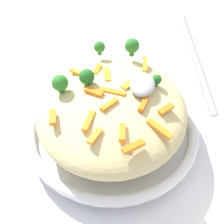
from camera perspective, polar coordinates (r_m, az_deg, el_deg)
ground_plane at (r=0.55m, az=0.00°, el=-4.93°), size 2.40×2.40×0.00m
serving_bowl at (r=0.53m, az=0.00°, el=-3.47°), size 0.30×0.30×0.04m
pasta_mound at (r=0.49m, az=0.00°, el=0.50°), size 0.27×0.25×0.08m
carrot_piece_0 at (r=0.46m, az=-3.44°, el=3.83°), size 0.02×0.03×0.01m
carrot_piece_1 at (r=0.44m, az=-0.97°, el=1.41°), size 0.03×0.03×0.01m
carrot_piece_2 at (r=0.51m, az=-6.12°, el=7.31°), size 0.02×0.04×0.01m
carrot_piece_3 at (r=0.46m, az=0.08°, el=3.74°), size 0.02×0.04×0.01m
carrot_piece_4 at (r=0.45m, az=10.25°, el=0.54°), size 0.03×0.02×0.01m
carrot_piece_5 at (r=0.52m, az=-2.79°, el=8.06°), size 0.03×0.01×0.01m
carrot_piece_6 at (r=0.50m, az=-0.98°, el=7.12°), size 0.04×0.02×0.01m
carrot_piece_7 at (r=0.48m, az=3.52°, el=5.33°), size 0.03×0.03×0.01m
carrot_piece_8 at (r=0.45m, az=5.96°, el=1.40°), size 0.03×0.02×0.01m
carrot_piece_9 at (r=0.41m, az=-3.25°, el=-4.59°), size 0.03×0.02×0.01m
carrot_piece_10 at (r=0.43m, az=-4.43°, el=-1.75°), size 0.04×0.01×0.01m
carrot_piece_11 at (r=0.40m, az=4.09°, el=-6.55°), size 0.03×0.03×0.01m
carrot_piece_12 at (r=0.44m, az=-11.23°, el=-0.99°), size 0.03×0.02×0.01m
carrot_piece_13 at (r=0.41m, az=1.98°, el=-3.96°), size 0.03×0.01×0.01m
carrot_piece_14 at (r=0.53m, az=6.30°, el=8.85°), size 0.04×0.01×0.01m
carrot_piece_15 at (r=0.42m, az=9.05°, el=-3.17°), size 0.04×0.04×0.01m
broccoli_floret_0 at (r=0.48m, az=-4.83°, el=6.68°), size 0.02×0.02×0.03m
broccoli_floret_1 at (r=0.54m, az=3.84°, el=12.42°), size 0.03×0.03×0.03m
broccoli_floret_2 at (r=0.55m, az=-2.40°, el=12.22°), size 0.02×0.02×0.03m
broccoli_floret_3 at (r=0.49m, az=8.49°, el=6.11°), size 0.02×0.02×0.02m
broccoli_floret_4 at (r=0.47m, az=-9.93°, el=5.28°), size 0.03×0.03×0.03m
serving_spoon at (r=0.47m, az=9.71°, el=6.73°), size 0.17×0.13×0.07m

